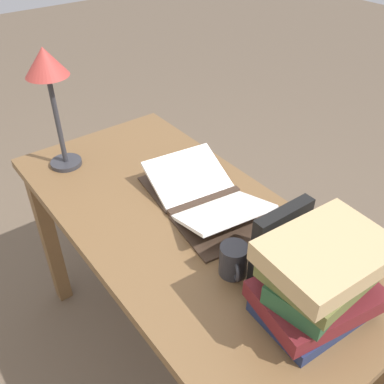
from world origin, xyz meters
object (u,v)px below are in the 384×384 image
at_px(book_standing_upright, 280,242).
at_px(coffee_mug, 233,260).
at_px(book_stack_tall, 320,280).
at_px(reading_lamp, 48,75).
at_px(open_book, 205,197).

bearing_deg(book_standing_upright, coffee_mug, 58.01).
xyz_separation_m(book_stack_tall, reading_lamp, (1.00, 0.21, 0.23)).
bearing_deg(coffee_mug, book_stack_tall, -161.76).
height_order(book_standing_upright, reading_lamp, reading_lamp).
relative_size(book_standing_upright, coffee_mug, 2.15).
xyz_separation_m(book_stack_tall, book_standing_upright, (0.15, -0.03, -0.01)).
xyz_separation_m(open_book, reading_lamp, (0.50, 0.27, 0.32)).
distance_m(book_stack_tall, reading_lamp, 1.05).
height_order(book_standing_upright, coffee_mug, book_standing_upright).
distance_m(book_stack_tall, book_standing_upright, 0.16).
distance_m(open_book, book_standing_upright, 0.36).
height_order(book_stack_tall, reading_lamp, reading_lamp).
bearing_deg(reading_lamp, book_stack_tall, -168.20).
bearing_deg(open_book, book_standing_upright, -176.67).
xyz_separation_m(open_book, book_standing_upright, (-0.35, 0.03, 0.08)).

